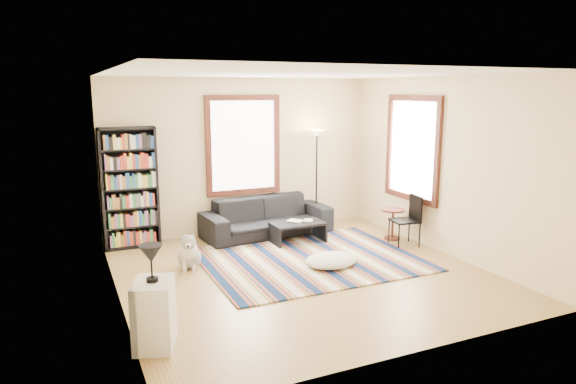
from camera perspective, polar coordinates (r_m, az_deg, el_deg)
name	(u,v)px	position (r m, az deg, el deg)	size (l,w,h in m)	color
floor	(302,277)	(7.47, 1.60, -9.38)	(5.00, 5.00, 0.10)	#A47F4B
ceiling	(303,70)	(6.99, 1.73, 13.45)	(5.00, 5.00, 0.10)	white
wall_back	(242,156)	(9.42, -5.14, 4.02)	(5.00, 0.10, 2.80)	beige
wall_front	(421,219)	(4.97, 14.61, -2.90)	(5.00, 0.10, 2.80)	beige
wall_left	(109,192)	(6.42, -19.29, 0.00)	(0.10, 5.00, 2.80)	beige
wall_right	(448,166)	(8.51, 17.33, 2.76)	(0.10, 5.00, 2.80)	beige
window_back	(243,145)	(9.33, -5.00, 5.18)	(1.20, 0.06, 1.60)	white
window_right	(413,149)	(9.04, 13.67, 4.71)	(0.06, 1.20, 1.60)	white
rug	(310,259)	(8.02, 2.44, -7.45)	(3.24, 2.59, 0.02)	#0D2045
sofa	(267,217)	(9.25, -2.38, -2.77)	(0.91, 2.32, 0.68)	black
bookshelf	(130,188)	(8.81, -17.19, 0.41)	(0.90, 0.30, 2.00)	black
coffee_table	(298,233)	(8.83, 1.09, -4.52)	(0.90, 0.50, 0.36)	black
book_a	(292,222)	(8.74, 0.50, -3.39)	(0.26, 0.19, 0.02)	beige
book_b	(304,220)	(8.89, 1.83, -3.17)	(0.14, 0.20, 0.01)	beige
floor_cushion	(331,260)	(7.71, 4.85, -7.56)	(0.81, 0.61, 0.20)	silver
floor_lamp	(316,179)	(9.65, 3.18, 1.40)	(0.30, 0.30, 1.86)	black
side_table	(393,224)	(9.20, 11.55, -3.51)	(0.40, 0.40, 0.54)	#441A11
folding_chair	(405,221)	(8.83, 12.83, -3.13)	(0.42, 0.40, 0.86)	black
white_cabinet	(154,314)	(5.52, -14.65, -12.99)	(0.38, 0.50, 0.70)	silver
table_lamp	(151,263)	(5.33, -14.94, -7.68)	(0.24, 0.24, 0.38)	black
dog	(189,250)	(7.72, -10.93, -6.34)	(0.39, 0.55, 0.55)	#ABABAB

